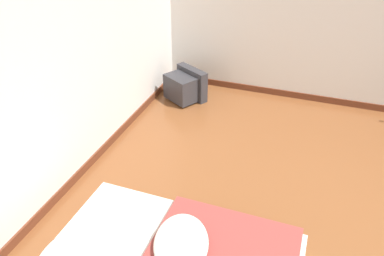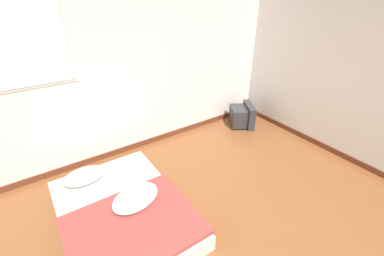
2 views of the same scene
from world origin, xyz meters
TOP-DOWN VIEW (x-y plane):
  - wall_back at (-0.02, 2.97)m, footprint 7.61×0.08m
  - crt_tv at (2.05, 2.52)m, footprint 0.58×0.61m

SIDE VIEW (x-z plane):
  - crt_tv at x=2.05m, z-range -0.01..0.41m
  - wall_back at x=-0.02m, z-range -0.01..2.59m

